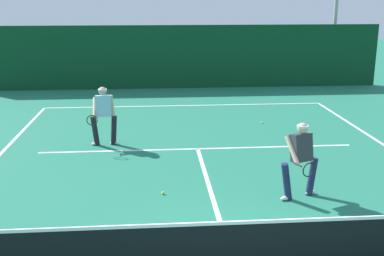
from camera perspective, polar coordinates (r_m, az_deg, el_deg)
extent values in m
cube|color=white|center=(18.58, -0.90, 2.69)|extent=(10.63, 0.10, 0.01)
cube|color=white|center=(13.29, 0.68, -2.48)|extent=(8.67, 0.10, 0.01)
cube|color=white|center=(10.31, 2.35, -7.91)|extent=(0.10, 6.40, 0.01)
cube|color=black|center=(7.27, 5.55, -14.53)|extent=(11.47, 0.02, 0.92)
cube|color=white|center=(7.05, 5.65, -11.12)|extent=(11.47, 0.03, 0.05)
cylinder|color=#1E234C|center=(10.48, 14.05, -5.62)|extent=(0.28, 0.23, 0.82)
cylinder|color=#1E234C|center=(10.08, 11.18, -6.28)|extent=(0.33, 0.24, 0.83)
ellipsoid|color=white|center=(10.61, 13.92, -7.44)|extent=(0.28, 0.20, 0.09)
ellipsoid|color=white|center=(10.22, 11.08, -8.17)|extent=(0.28, 0.20, 0.09)
cube|color=#2D3338|center=(10.05, 12.87, -2.27)|extent=(0.51, 0.45, 0.60)
cylinder|color=beige|center=(10.21, 13.88, -2.22)|extent=(0.23, 0.17, 0.63)
cylinder|color=beige|center=(9.92, 11.82, -2.60)|extent=(0.26, 0.46, 0.55)
sphere|color=beige|center=(9.94, 13.01, -0.01)|extent=(0.22, 0.22, 0.22)
cylinder|color=white|center=(9.93, 13.03, 0.20)|extent=(0.31, 0.31, 0.04)
cylinder|color=black|center=(9.77, 12.42, -4.26)|extent=(0.13, 0.25, 0.03)
torus|color=black|center=(9.53, 13.70, -4.85)|extent=(0.28, 0.13, 0.29)
cylinder|color=black|center=(13.75, -9.27, -0.26)|extent=(0.22, 0.16, 0.85)
cylinder|color=black|center=(13.77, -11.44, -0.35)|extent=(0.24, 0.16, 0.85)
ellipsoid|color=white|center=(13.86, -9.21, -1.75)|extent=(0.27, 0.13, 0.09)
ellipsoid|color=white|center=(13.88, -11.36, -1.83)|extent=(0.27, 0.13, 0.09)
cube|color=#8CCCE0|center=(13.59, -10.50, 2.60)|extent=(0.45, 0.31, 0.61)
cylinder|color=tan|center=(13.59, -9.48, 2.53)|extent=(0.15, 0.11, 0.65)
cylinder|color=tan|center=(13.61, -11.51, 2.44)|extent=(0.14, 0.57, 0.49)
sphere|color=tan|center=(13.50, -10.59, 4.35)|extent=(0.22, 0.22, 0.22)
cylinder|color=white|center=(13.50, -10.60, 4.51)|extent=(0.26, 0.26, 0.04)
cylinder|color=black|center=(13.42, -11.72, 1.26)|extent=(0.05, 0.26, 0.03)
torus|color=black|center=(13.09, -11.80, 0.91)|extent=(0.29, 0.04, 0.29)
sphere|color=#D1E033|center=(16.07, 8.30, 0.63)|extent=(0.07, 0.07, 0.07)
sphere|color=#D1E033|center=(10.32, -3.47, -7.72)|extent=(0.07, 0.07, 0.07)
cube|color=#0C3B20|center=(22.02, -1.57, 8.44)|extent=(18.53, 0.12, 2.85)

